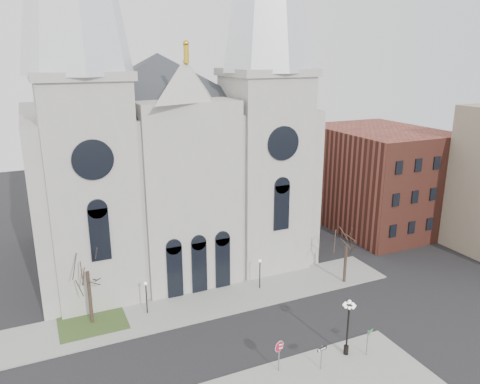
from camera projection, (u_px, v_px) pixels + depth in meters
name	position (u px, v px, depth m)	size (l,w,h in m)	color
ground	(258.00, 368.00, 36.95)	(160.00, 160.00, 0.00)	black
sidewalk_far	(208.00, 303.00, 46.53)	(40.00, 6.00, 0.14)	gray
grass_patch	(93.00, 323.00, 43.02)	(6.00, 5.00, 0.18)	#354D21
cathedral	(167.00, 105.00, 51.70)	(33.00, 26.66, 54.00)	#A3A098
bg_building_brick	(378.00, 178.00, 66.13)	(14.00, 18.00, 14.00)	brown
tree_left	(87.00, 268.00, 41.47)	(3.20, 3.20, 7.50)	#2D2219
tree_right	(347.00, 244.00, 49.52)	(3.20, 3.20, 6.00)	#2D2219
ped_lamp_left	(146.00, 292.00, 43.94)	(0.32, 0.32, 3.26)	black
ped_lamp_right	(260.00, 269.00, 48.72)	(0.32, 0.32, 3.26)	black
stop_sign	(279.00, 350.00, 35.91)	(0.96, 0.12, 2.65)	slate
globe_lamp	(348.00, 320.00, 37.57)	(1.23, 1.23, 4.96)	black
one_way_sign	(322.00, 353.00, 36.20)	(0.91, 0.15, 2.08)	slate
street_name_sign	(368.00, 340.00, 37.97)	(0.70, 0.31, 2.30)	slate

